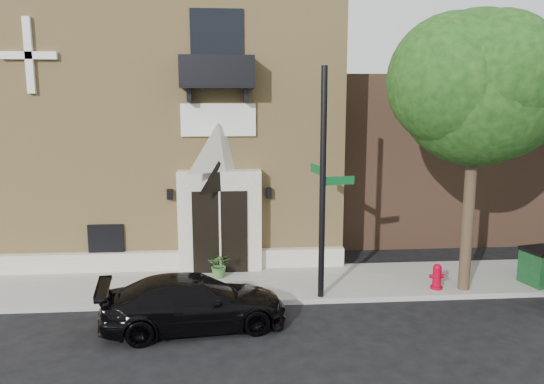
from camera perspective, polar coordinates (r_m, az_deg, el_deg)
The scene contains 9 objects.
ground at distance 14.72m, azimuth -1.69°, elevation -12.16°, with size 120.00×120.00×0.00m, color black.
sidewalk at distance 16.17m, azimuth 1.63°, elevation -9.79°, with size 42.00×3.00×0.15m, color gray.
church at distance 21.70m, azimuth -10.82°, elevation 7.47°, with size 12.20×11.01×9.30m.
neighbour_building at distance 26.02m, azimuth 24.63°, elevation 3.98°, with size 18.00×8.00×6.40m, color brown.
street_tree_left at distance 15.47m, azimuth 21.41°, elevation 10.49°, with size 4.97×4.38×7.77m.
black_sedan at distance 13.35m, azimuth -8.40°, elevation -11.66°, with size 1.83×4.51×1.31m, color black.
street_sign at distance 14.23m, azimuth 5.51°, elevation 0.83°, with size 1.09×0.98×6.25m.
fire_hydrant at distance 16.11m, azimuth 17.32°, elevation -8.67°, with size 0.42×0.34×0.75m.
planter at distance 16.42m, azimuth -5.64°, elevation -7.82°, with size 0.70×0.60×0.77m, color #407332.
Camera 1 is at (-0.67, -13.60, 5.60)m, focal length 35.00 mm.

